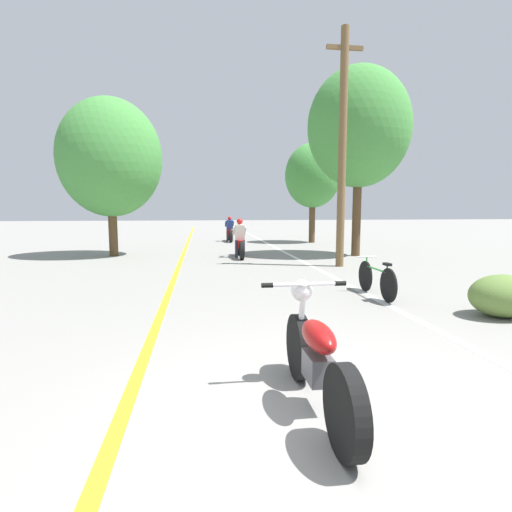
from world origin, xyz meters
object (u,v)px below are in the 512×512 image
object	(u,v)px
motorcycle_rider_lead	(240,243)
bicycle_parked	(376,279)
roadside_tree_right_near	(359,128)
motorcycle_foreground	(316,358)
roadside_tree_left	(110,158)
motorcycle_rider_far	(230,232)
utility_pole	(342,147)
roadside_tree_right_far	(313,176)

from	to	relation	value
motorcycle_rider_lead	bicycle_parked	bearing A→B (deg)	-73.18
roadside_tree_right_near	motorcycle_foreground	distance (m)	12.82
roadside_tree_left	roadside_tree_right_near	bearing A→B (deg)	-7.42
motorcycle_rider_far	utility_pole	bearing A→B (deg)	-74.93
roadside_tree_right_near	bicycle_parked	bearing A→B (deg)	-108.63
motorcycle_foreground	bicycle_parked	distance (m)	4.93
motorcycle_rider_lead	motorcycle_rider_far	bearing A→B (deg)	88.79
motorcycle_rider_far	roadside_tree_left	bearing A→B (deg)	-128.16
utility_pole	motorcycle_rider_far	world-z (taller)	utility_pole
roadside_tree_left	motorcycle_rider_lead	xyz separation A→B (m)	(4.67, -1.12, -3.09)
roadside_tree_right_far	motorcycle_rider_lead	world-z (taller)	roadside_tree_right_far
roadside_tree_right_near	motorcycle_foreground	xyz separation A→B (m)	(-4.81, -11.10, -4.26)
motorcycle_rider_far	motorcycle_foreground	bearing A→B (deg)	-91.76
motorcycle_rider_lead	roadside_tree_right_far	bearing A→B (deg)	53.65
roadside_tree_right_far	motorcycle_rider_lead	bearing A→B (deg)	-126.35
roadside_tree_right_far	bicycle_parked	world-z (taller)	roadside_tree_right_far
motorcycle_foreground	motorcycle_rider_lead	world-z (taller)	motorcycle_rider_lead
motorcycle_rider_lead	motorcycle_rider_far	xyz separation A→B (m)	(0.15, 7.26, -0.02)
roadside_tree_right_near	motorcycle_rider_far	bearing A→B (deg)	120.13
motorcycle_rider_far	bicycle_parked	world-z (taller)	motorcycle_rider_far
utility_pole	motorcycle_foreground	world-z (taller)	utility_pole
utility_pole	roadside_tree_left	xyz separation A→B (m)	(-7.50, 3.81, 0.02)
roadside_tree_right_near	utility_pole	bearing A→B (deg)	-120.84
roadside_tree_right_far	bicycle_parked	bearing A→B (deg)	-100.15
roadside_tree_right_near	motorcycle_rider_far	distance (m)	9.45
motorcycle_foreground	motorcycle_rider_lead	size ratio (longest dim) A/B	0.98
roadside_tree_right_far	roadside_tree_left	size ratio (longest dim) A/B	0.89
utility_pole	motorcycle_foreground	bearing A→B (deg)	-110.96
roadside_tree_right_far	motorcycle_rider_far	distance (m)	5.33
roadside_tree_right_far	roadside_tree_left	distance (m)	10.28
roadside_tree_right_near	roadside_tree_left	xyz separation A→B (m)	(-9.07, 1.18, -1.09)
roadside_tree_right_near	motorcycle_rider_lead	world-z (taller)	roadside_tree_right_near
motorcycle_foreground	motorcycle_rider_far	size ratio (longest dim) A/B	1.01
roadside_tree_right_near	motorcycle_rider_far	xyz separation A→B (m)	(-4.25, 7.32, -4.20)
roadside_tree_left	motorcycle_foreground	bearing A→B (deg)	-70.89
roadside_tree_right_near	bicycle_parked	distance (m)	8.45
roadside_tree_left	bicycle_parked	size ratio (longest dim) A/B	3.35
motorcycle_rider_lead	bicycle_parked	distance (m)	7.22
utility_pole	motorcycle_rider_far	size ratio (longest dim) A/B	3.48
utility_pole	roadside_tree_right_far	world-z (taller)	utility_pole
bicycle_parked	utility_pole	bearing A→B (deg)	80.05
roadside_tree_right_near	motorcycle_rider_far	world-z (taller)	roadside_tree_right_near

